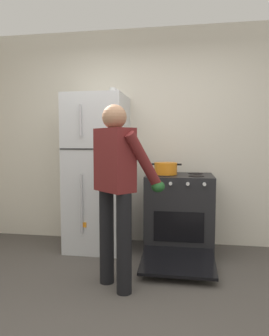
{
  "coord_description": "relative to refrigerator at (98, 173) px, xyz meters",
  "views": [
    {
      "loc": [
        0.51,
        -2.02,
        1.28
      ],
      "look_at": [
        -0.04,
        1.32,
        1.0
      ],
      "focal_mm": 33.03,
      "sensor_mm": 36.0,
      "label": 1
    }
  ],
  "objects": [
    {
      "name": "red_pot",
      "position": [
        0.82,
        -0.05,
        0.07
      ],
      "size": [
        0.36,
        0.26,
        0.14
      ],
      "color": "orange",
      "rests_on": "stove_range"
    },
    {
      "name": "kitchen_wall_back",
      "position": [
        0.53,
        0.38,
        0.43
      ],
      "size": [
        6.0,
        0.1,
        2.7
      ],
      "primitive_type": "cube",
      "color": "silver",
      "rests_on": "ground"
    },
    {
      "name": "stove_range",
      "position": [
        0.98,
        -0.02,
        -0.47
      ],
      "size": [
        0.76,
        1.22,
        0.91
      ],
      "color": "black",
      "rests_on": "ground"
    },
    {
      "name": "person_cook",
      "position": [
        0.46,
        -0.99,
        0.03
      ],
      "size": [
        0.63,
        0.66,
        1.6
      ],
      "color": "black",
      "rests_on": "ground"
    },
    {
      "name": "refrigerator",
      "position": [
        0.0,
        0.0,
        0.0
      ],
      "size": [
        0.68,
        0.72,
        1.83
      ],
      "color": "silver",
      "rests_on": "ground"
    },
    {
      "name": "ground",
      "position": [
        0.53,
        -1.57,
        -0.92
      ],
      "size": [
        8.0,
        8.0,
        0.0
      ],
      "primitive_type": "plane",
      "color": "#4C4742"
    },
    {
      "name": "coffee_mug",
      "position": [
        0.18,
        0.05,
        0.96
      ],
      "size": [
        0.11,
        0.08,
        0.1
      ],
      "color": "silver",
      "rests_on": "refrigerator"
    }
  ]
}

